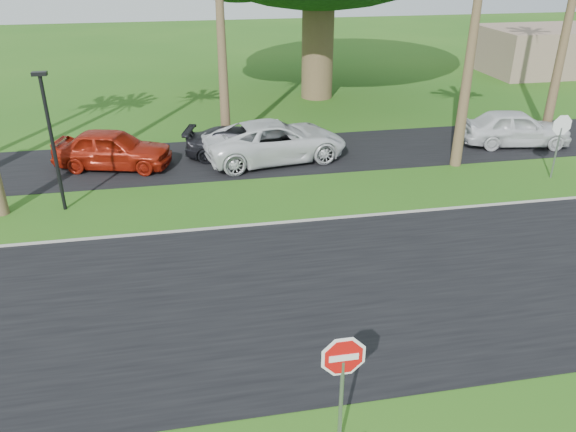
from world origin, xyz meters
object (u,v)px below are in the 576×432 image
(stop_sign_far, at_px, (560,134))
(car_dark, at_px, (238,144))
(car_minivan, at_px, (275,141))
(stop_sign_near, at_px, (343,372))
(car_pickup, at_px, (516,128))
(car_red, at_px, (113,149))

(stop_sign_far, xyz_separation_m, car_dark, (-11.63, 4.38, -1.14))
(car_minivan, bearing_deg, stop_sign_near, 165.99)
(car_pickup, bearing_deg, car_minivan, 99.56)
(stop_sign_near, bearing_deg, car_pickup, 50.68)
(stop_sign_far, relative_size, car_minivan, 0.44)
(car_red, bearing_deg, car_minivan, -77.95)
(stop_sign_far, relative_size, car_dark, 0.60)
(stop_sign_near, bearing_deg, car_red, 108.72)
(stop_sign_near, xyz_separation_m, car_red, (-5.16, 15.22, -0.99))
(stop_sign_far, height_order, car_dark, stop_sign_far)
(car_red, distance_m, car_pickup, 17.30)
(car_red, xyz_separation_m, car_pickup, (17.29, -0.41, 0.01))
(car_pickup, bearing_deg, car_red, 98.77)
(car_red, bearing_deg, stop_sign_far, -89.54)
(car_dark, height_order, car_pickup, car_pickup)
(stop_sign_near, height_order, stop_sign_far, same)
(stop_sign_far, height_order, car_minivan, stop_sign_far)
(car_pickup, bearing_deg, stop_sign_near, 150.80)
(car_red, relative_size, car_dark, 1.05)
(stop_sign_near, relative_size, car_dark, 0.60)
(car_red, height_order, car_pickup, car_pickup)
(stop_sign_far, bearing_deg, car_pickup, -99.46)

